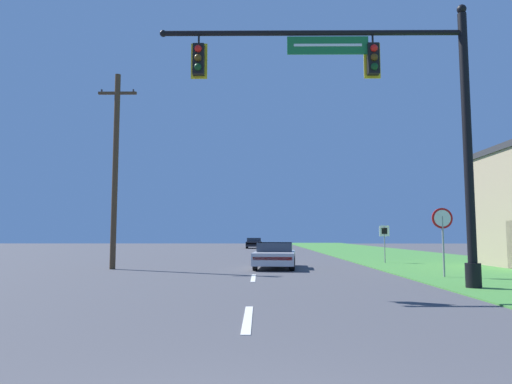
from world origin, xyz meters
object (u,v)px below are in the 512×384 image
(route_sign_post, at_px, (384,235))
(utility_pole_near, at_px, (115,167))
(far_car, at_px, (254,243))
(signal_mast, at_px, (392,112))
(stop_sign, at_px, (443,226))
(car_ahead, at_px, (275,255))

(route_sign_post, height_order, utility_pole_near, utility_pole_near)
(far_car, bearing_deg, utility_pole_near, -100.57)
(signal_mast, xyz_separation_m, route_sign_post, (2.91, 11.85, -3.70))
(signal_mast, height_order, far_car, signal_mast)
(route_sign_post, xyz_separation_m, utility_pole_near, (-13.58, -4.31, 3.19))
(stop_sign, bearing_deg, utility_pole_near, 162.93)
(stop_sign, relative_size, route_sign_post, 1.23)
(stop_sign, bearing_deg, car_ahead, 140.96)
(car_ahead, bearing_deg, signal_mast, -68.63)
(signal_mast, xyz_separation_m, car_ahead, (-3.24, 8.27, -4.62))
(signal_mast, distance_m, utility_pole_near, 13.08)
(far_car, bearing_deg, car_ahead, -87.53)
(signal_mast, relative_size, utility_pole_near, 1.04)
(far_car, distance_m, route_sign_post, 29.19)
(car_ahead, relative_size, stop_sign, 1.85)
(car_ahead, xyz_separation_m, stop_sign, (5.98, -4.85, 1.26))
(signal_mast, distance_m, car_ahead, 10.02)
(signal_mast, relative_size, far_car, 2.24)
(signal_mast, height_order, stop_sign, signal_mast)
(signal_mast, relative_size, car_ahead, 2.04)
(signal_mast, bearing_deg, utility_pole_near, 144.74)
(car_ahead, height_order, far_car, same)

